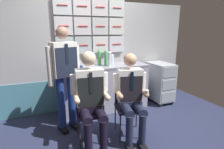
{
  "coord_description": "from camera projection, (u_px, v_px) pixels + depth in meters",
  "views": [
    {
      "loc": [
        -1.1,
        -2.1,
        1.58
      ],
      "look_at": [
        -0.08,
        0.31,
        0.93
      ],
      "focal_mm": 28.37,
      "sensor_mm": 36.0,
      "label": 1
    }
  ],
  "objects": [
    {
      "name": "coffee_cup_spare",
      "position": [
        128.0,
        63.0,
        3.56
      ],
      "size": [
        0.06,
        0.06,
        0.08
      ],
      "color": "white",
      "rests_on": "galley_counter"
    },
    {
      "name": "crew_member_standing",
      "position": [
        65.0,
        72.0,
        2.71
      ],
      "size": [
        0.5,
        0.34,
        1.64
      ],
      "color": "black",
      "rests_on": "ground"
    },
    {
      "name": "paper_cup_tan",
      "position": [
        89.0,
        64.0,
        3.48
      ],
      "size": [
        0.07,
        0.07,
        0.06
      ],
      "color": "tan",
      "rests_on": "galley_counter"
    },
    {
      "name": "crew_member_left",
      "position": [
        91.0,
        95.0,
        2.39
      ],
      "size": [
        0.52,
        0.67,
        1.31
      ],
      "color": "black",
      "rests_on": "ground"
    },
    {
      "name": "paper_cup_blue",
      "position": [
        81.0,
        67.0,
        3.16
      ],
      "size": [
        0.06,
        0.06,
        0.06
      ],
      "color": "navy",
      "rests_on": "galley_counter"
    },
    {
      "name": "folding_chair_right",
      "position": [
        128.0,
        100.0,
        2.74
      ],
      "size": [
        0.48,
        0.48,
        0.85
      ],
      "color": "#2D2D33",
      "rests_on": "ground"
    },
    {
      "name": "galley_bulkhead",
      "position": [
        95.0,
        54.0,
        3.63
      ],
      "size": [
        4.2,
        0.14,
        2.18
      ],
      "color": "#A9ABAF",
      "rests_on": "ground"
    },
    {
      "name": "sparkling_bottle_green",
      "position": [
        106.0,
        58.0,
        3.47
      ],
      "size": [
        0.06,
        0.06,
        0.32
      ],
      "color": "#50A45E",
      "rests_on": "galley_counter"
    },
    {
      "name": "water_bottle_tall",
      "position": [
        99.0,
        57.0,
        3.52
      ],
      "size": [
        0.07,
        0.07,
        0.32
      ],
      "color": "#50A259",
      "rests_on": "galley_counter"
    },
    {
      "name": "crew_member_right",
      "position": [
        131.0,
        93.0,
        2.55
      ],
      "size": [
        0.51,
        0.66,
        1.27
      ],
      "color": "black",
      "rests_on": "ground"
    },
    {
      "name": "service_trolley",
      "position": [
        160.0,
        81.0,
        3.97
      ],
      "size": [
        0.4,
        0.65,
        0.88
      ],
      "color": "black",
      "rests_on": "ground"
    },
    {
      "name": "folding_chair_left",
      "position": [
        89.0,
        105.0,
        2.59
      ],
      "size": [
        0.44,
        0.44,
        0.85
      ],
      "color": "#2D2D33",
      "rests_on": "ground"
    },
    {
      "name": "ground",
      "position": [
        125.0,
        139.0,
        2.68
      ],
      "size": [
        4.8,
        4.8,
        0.04
      ],
      "primitive_type": "cube",
      "color": "#262B47"
    },
    {
      "name": "water_bottle_blue_cap",
      "position": [
        109.0,
        59.0,
        3.39
      ],
      "size": [
        0.08,
        0.08,
        0.31
      ],
      "color": "silver",
      "rests_on": "galley_counter"
    },
    {
      "name": "water_bottle_clear",
      "position": [
        112.0,
        59.0,
        3.52
      ],
      "size": [
        0.07,
        0.07,
        0.24
      ],
      "color": "silver",
      "rests_on": "galley_counter"
    },
    {
      "name": "galley_counter",
      "position": [
        104.0,
        88.0,
        3.57
      ],
      "size": [
        1.79,
        0.53,
        0.91
      ],
      "color": "#9897A7",
      "rests_on": "ground"
    }
  ]
}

